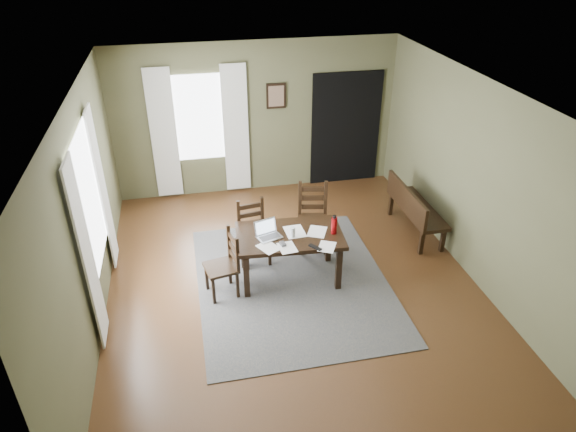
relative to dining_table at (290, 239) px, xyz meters
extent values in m
cube|color=#492C16|center=(0.02, -0.12, -0.64)|extent=(5.00, 6.00, 0.01)
cube|color=brown|center=(0.02, 2.88, 0.71)|extent=(5.00, 0.02, 2.70)
cube|color=brown|center=(0.02, -3.12, 0.71)|extent=(5.00, 0.02, 2.70)
cube|color=brown|center=(-2.48, -0.12, 0.71)|extent=(0.02, 6.00, 2.70)
cube|color=brown|center=(2.52, -0.12, 0.71)|extent=(0.02, 6.00, 2.70)
cube|color=white|center=(0.02, -0.12, 2.06)|extent=(5.00, 6.00, 0.02)
cube|color=#454545|center=(0.02, -0.12, -0.63)|extent=(2.60, 3.20, 0.01)
cube|color=black|center=(0.00, 0.00, 0.06)|extent=(1.49, 0.96, 0.06)
cube|color=black|center=(0.00, 0.00, 0.01)|extent=(1.32, 0.79, 0.05)
cube|color=black|center=(-0.64, -0.29, -0.32)|extent=(0.08, 0.08, 0.61)
cube|color=black|center=(-0.60, 0.38, -0.32)|extent=(0.08, 0.08, 0.61)
cube|color=black|center=(0.60, -0.38, -0.32)|extent=(0.08, 0.08, 0.61)
cube|color=black|center=(0.64, 0.29, -0.32)|extent=(0.08, 0.08, 0.61)
cube|color=black|center=(-0.96, -0.16, -0.21)|extent=(0.48, 0.48, 0.04)
cube|color=black|center=(-1.15, -0.04, -0.43)|extent=(0.05, 0.05, 0.40)
cube|color=black|center=(-0.83, 0.03, -0.43)|extent=(0.05, 0.05, 0.40)
cube|color=black|center=(-1.09, -0.36, -0.43)|extent=(0.05, 0.05, 0.40)
cube|color=black|center=(-0.77, -0.29, -0.43)|extent=(0.05, 0.05, 0.40)
cube|color=black|center=(-0.82, 0.04, 0.05)|extent=(0.05, 0.05, 0.50)
cube|color=black|center=(-0.74, -0.30, 0.05)|extent=(0.05, 0.05, 0.50)
cube|color=black|center=(-0.78, -0.13, -0.09)|extent=(0.08, 0.30, 0.07)
cube|color=black|center=(-0.78, -0.13, 0.05)|extent=(0.08, 0.30, 0.07)
cube|color=black|center=(-0.78, -0.13, 0.18)|extent=(0.08, 0.30, 0.07)
cube|color=black|center=(-0.41, 0.49, -0.20)|extent=(0.47, 0.47, 0.04)
cube|color=black|center=(-0.55, 0.30, -0.43)|extent=(0.04, 0.04, 0.40)
cube|color=black|center=(-0.60, 0.63, -0.43)|extent=(0.04, 0.04, 0.40)
cube|color=black|center=(-0.22, 0.35, -0.43)|extent=(0.04, 0.04, 0.40)
cube|color=black|center=(-0.27, 0.68, -0.43)|extent=(0.04, 0.04, 0.40)
cube|color=black|center=(-0.61, 0.65, 0.06)|extent=(0.05, 0.05, 0.51)
cube|color=black|center=(-0.26, 0.70, 0.06)|extent=(0.05, 0.05, 0.51)
cube|color=black|center=(-0.44, 0.67, -0.08)|extent=(0.31, 0.07, 0.07)
cube|color=black|center=(-0.44, 0.67, 0.06)|extent=(0.31, 0.07, 0.07)
cube|color=black|center=(-0.44, 0.67, 0.20)|extent=(0.31, 0.07, 0.07)
cube|color=black|center=(0.50, 0.67, -0.16)|extent=(0.53, 0.53, 0.04)
cube|color=black|center=(0.29, 0.52, -0.41)|extent=(0.05, 0.05, 0.44)
cube|color=black|center=(0.36, 0.88, -0.41)|extent=(0.05, 0.05, 0.44)
cube|color=black|center=(0.65, 0.45, -0.41)|extent=(0.05, 0.05, 0.44)
cube|color=black|center=(0.72, 0.81, -0.41)|extent=(0.05, 0.05, 0.44)
cube|color=black|center=(0.35, 0.90, 0.13)|extent=(0.06, 0.06, 0.56)
cube|color=black|center=(0.73, 0.83, 0.13)|extent=(0.06, 0.06, 0.56)
cube|color=black|center=(0.54, 0.87, -0.03)|extent=(0.33, 0.09, 0.08)
cube|color=black|center=(0.54, 0.87, 0.13)|extent=(0.33, 0.09, 0.08)
cube|color=black|center=(0.54, 0.87, 0.28)|extent=(0.33, 0.09, 0.08)
cube|color=black|center=(2.24, 0.79, -0.21)|extent=(0.46, 1.42, 0.06)
cube|color=black|center=(2.41, 0.18, -0.44)|extent=(0.06, 0.06, 0.40)
cube|color=black|center=(2.06, 0.18, -0.44)|extent=(0.06, 0.06, 0.40)
cube|color=black|center=(2.41, 1.40, -0.44)|extent=(0.06, 0.06, 0.40)
cube|color=black|center=(2.06, 1.40, -0.44)|extent=(0.06, 0.06, 0.40)
cube|color=black|center=(2.03, 0.79, -0.01)|extent=(0.05, 1.42, 0.35)
cube|color=#B7B7BC|center=(-0.28, -0.04, 0.10)|extent=(0.37, 0.30, 0.02)
cube|color=#B7B7BC|center=(-0.32, 0.07, 0.20)|extent=(0.32, 0.15, 0.21)
cube|color=silver|center=(-0.32, 0.07, 0.20)|extent=(0.28, 0.12, 0.17)
cube|color=#3F3F42|center=(-0.28, -0.04, 0.11)|extent=(0.29, 0.20, 0.00)
cube|color=#3F3F42|center=(-0.14, -0.25, 0.11)|extent=(0.08, 0.11, 0.03)
cube|color=black|center=(0.25, -0.40, 0.10)|extent=(0.15, 0.18, 0.02)
cylinder|color=silver|center=(0.02, -0.08, 0.16)|extent=(0.08, 0.08, 0.15)
cylinder|color=#AA0D10|center=(0.59, -0.10, 0.21)|extent=(0.08, 0.08, 0.24)
cylinder|color=black|center=(0.59, -0.10, 0.34)|extent=(0.05, 0.05, 0.04)
cube|color=white|center=(-0.34, -0.27, 0.09)|extent=(0.33, 0.36, 0.00)
cube|color=white|center=(0.41, -0.41, 0.09)|extent=(0.31, 0.34, 0.00)
cube|color=white|center=(0.08, 0.04, 0.09)|extent=(0.27, 0.35, 0.00)
cube|color=white|center=(0.38, -0.02, 0.09)|extent=(0.34, 0.38, 0.00)
cube|color=white|center=(-0.10, -0.32, 0.09)|extent=(0.24, 0.30, 0.00)
cube|color=white|center=(-2.45, 0.08, 0.81)|extent=(0.01, 1.30, 1.70)
cube|color=white|center=(-0.98, 2.85, 0.81)|extent=(1.00, 0.01, 1.50)
cube|color=silver|center=(-2.42, -0.74, 0.56)|extent=(0.03, 0.48, 2.30)
cube|color=silver|center=(-2.42, 0.90, 0.56)|extent=(0.03, 0.48, 2.30)
cube|color=silver|center=(-1.60, 2.82, 0.56)|extent=(0.44, 0.03, 2.30)
cube|color=silver|center=(-0.36, 2.82, 0.56)|extent=(0.44, 0.03, 2.30)
cube|color=black|center=(0.37, 2.85, 1.11)|extent=(0.34, 0.03, 0.44)
cube|color=brown|center=(0.37, 2.84, 1.11)|extent=(0.27, 0.01, 0.36)
cube|color=black|center=(1.67, 2.85, 0.41)|extent=(1.30, 0.03, 2.10)
camera|label=1|loc=(-1.22, -5.72, 3.76)|focal=32.00mm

